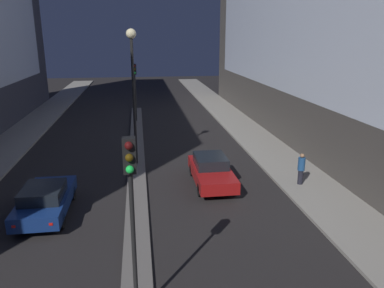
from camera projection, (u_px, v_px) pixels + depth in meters
median_strip at (137, 158)px, 23.46m from camera, size 0.98×33.23×0.14m
traffic_light_near at (131, 190)px, 9.31m from camera, size 0.32×0.42×4.98m
traffic_light_mid at (135, 80)px, 32.32m from camera, size 0.32×0.42×4.98m
street_lamp at (133, 71)px, 20.77m from camera, size 0.55×0.55×7.69m
car_left_lane at (45, 199)px, 15.97m from camera, size 1.91×4.45×1.41m
car_right_lane at (211, 170)px, 19.35m from camera, size 1.85×4.50×1.45m
pedestrian_on_right_sidewalk at (301, 168)px, 18.96m from camera, size 0.36×0.36×1.63m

